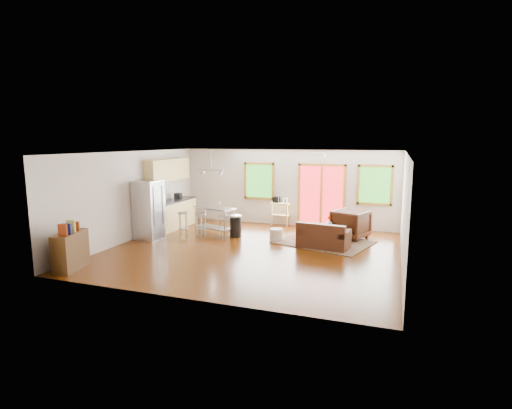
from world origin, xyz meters
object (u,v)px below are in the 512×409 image
(armchair, at_px, (351,223))
(ottoman, at_px, (317,230))
(rug, at_px, (324,242))
(refrigerator, at_px, (149,210))
(coffee_table, at_px, (329,231))
(island, at_px, (214,216))
(kitchen_cart, at_px, (280,206))
(loveseat, at_px, (323,238))

(armchair, xyz_separation_m, ottoman, (-1.00, 0.01, -0.30))
(rug, bearing_deg, refrigerator, -165.79)
(coffee_table, height_order, armchair, armchair)
(coffee_table, bearing_deg, ottoman, 127.46)
(armchair, height_order, refrigerator, refrigerator)
(island, distance_m, kitchen_cart, 2.55)
(ottoman, relative_size, island, 0.36)
(island, height_order, kitchen_cart, kitchen_cart)
(kitchen_cart, bearing_deg, rug, -45.56)
(loveseat, height_order, kitchen_cart, kitchen_cart)
(coffee_table, bearing_deg, kitchen_cart, 139.10)
(ottoman, height_order, refrigerator, refrigerator)
(ottoman, xyz_separation_m, refrigerator, (-4.66, -2.04, 0.69))
(ottoman, distance_m, refrigerator, 5.13)
(island, bearing_deg, loveseat, -7.30)
(coffee_table, relative_size, ottoman, 1.97)
(kitchen_cart, bearing_deg, coffee_table, -40.90)
(rug, relative_size, armchair, 2.62)
(rug, bearing_deg, kitchen_cart, 134.44)
(coffee_table, distance_m, ottoman, 0.76)
(island, bearing_deg, ottoman, 16.91)
(refrigerator, bearing_deg, rug, 16.49)
(loveseat, height_order, coffee_table, loveseat)
(loveseat, relative_size, refrigerator, 0.82)
(loveseat, height_order, island, island)
(rug, relative_size, loveseat, 1.74)
(island, xyz_separation_m, kitchen_cart, (1.55, 2.03, 0.08))
(coffee_table, height_order, ottoman, coffee_table)
(rug, height_order, loveseat, loveseat)
(armchair, bearing_deg, ottoman, 21.29)
(loveseat, xyz_separation_m, armchair, (0.58, 1.36, 0.19))
(coffee_table, relative_size, island, 0.71)
(loveseat, relative_size, kitchen_cart, 1.44)
(rug, bearing_deg, armchair, 49.03)
(coffee_table, distance_m, refrigerator, 5.34)
(refrigerator, bearing_deg, island, 36.94)
(loveseat, height_order, refrigerator, refrigerator)
(loveseat, xyz_separation_m, coffee_table, (0.03, 0.78, 0.03))
(ottoman, relative_size, refrigerator, 0.31)
(rug, distance_m, coffee_table, 0.37)
(coffee_table, distance_m, armchair, 0.82)
(refrigerator, bearing_deg, loveseat, 9.76)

